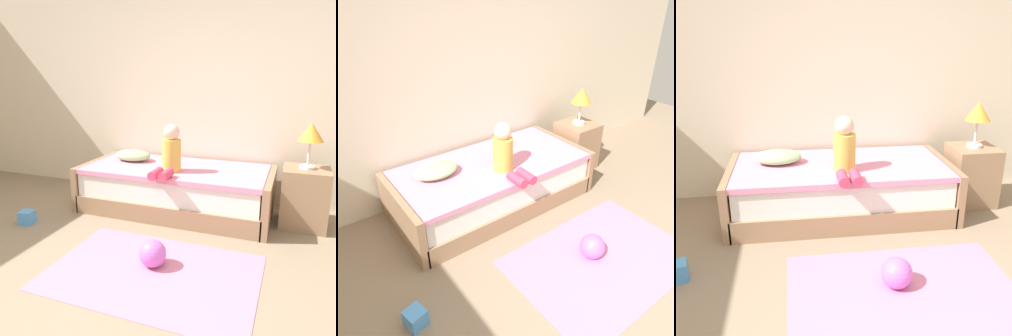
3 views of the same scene
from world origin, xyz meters
The scene contains 9 objects.
wall_rear centered at (0.00, 2.60, 1.45)m, with size 7.20×0.10×2.90m, color beige.
bed centered at (-0.11, 2.00, 0.25)m, with size 2.11×1.00×0.50m.
nightstand centered at (1.24, 2.04, 0.30)m, with size 0.44×0.44×0.60m, color #997556.
table_lamp centered at (1.24, 2.04, 0.94)m, with size 0.24×0.24×0.45m.
child_figure centered at (-0.10, 1.77, 0.70)m, with size 0.20×0.51×0.50m.
pillow centered at (-0.70, 2.10, 0.56)m, with size 0.44×0.30×0.13m, color #99CC8C.
toy_ball centered at (0.12, 0.78, 0.11)m, with size 0.22×0.22×0.22m, color #CC66D8.
area_rug centered at (0.16, 0.70, 0.00)m, with size 1.60×1.10×0.01m, color pink.
toy_block centered at (-1.42, 1.08, 0.07)m, with size 0.14×0.14×0.14m, color #4C99E5.
Camera 3 is at (-0.55, -1.38, 1.71)m, focal length 40.79 mm.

